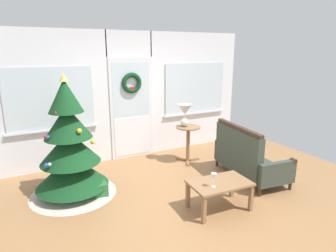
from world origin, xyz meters
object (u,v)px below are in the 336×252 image
Objects in this scene: table_lamp at (185,112)px; wine_glass at (214,177)px; christmas_tree at (70,154)px; coffee_table at (220,186)px; settee_sofa at (246,158)px; side_table at (188,137)px; gift_box at (100,190)px.

table_lamp is 2.03m from wine_glass.
christmas_tree is 2.27m from coffee_table.
settee_sofa reaches higher than coffee_table.
side_table is 3.75× the size of wine_glass.
christmas_tree is 0.72m from gift_box.
wine_glass is at bearing -109.64° from table_lamp.
wine_glass is at bearing -155.10° from coffee_table.
gift_box is (0.35, -0.28, -0.56)m from christmas_tree.
side_table is 1.66× the size of table_lamp.
gift_box is at bearing 140.37° from coffee_table.
coffee_table reaches higher than gift_box.
side_table is 3.50× the size of gift_box.
christmas_tree is 2.29m from table_lamp.
christmas_tree is 2.32m from side_table.
coffee_table is 4.46× the size of wine_glass.
settee_sofa is at bearing -66.43° from side_table.
gift_box is at bearing -162.98° from side_table.
wine_glass is (-1.22, -0.69, 0.18)m from settee_sofa.
side_table is (-0.49, 1.13, 0.14)m from settee_sofa.
table_lamp is (-0.55, 1.17, 0.64)m from settee_sofa.
table_lamp is at bearing 115.30° from settee_sofa.
gift_box is (-1.88, -0.63, -0.91)m from table_lamp.
table_lamp reaches higher than settee_sofa.
coffee_table is at bearing -105.61° from table_lamp.
christmas_tree is at bearing 136.20° from wine_glass.
settee_sofa is 7.54× the size of wine_glass.
gift_box is (-1.39, 1.15, -0.25)m from coffee_table.
settee_sofa is 1.44m from table_lamp.
settee_sofa is 1.24m from side_table.
side_table is 2.07m from gift_box.
wine_glass is at bearing -150.33° from settee_sofa.
side_table is at bearing 17.02° from gift_box.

